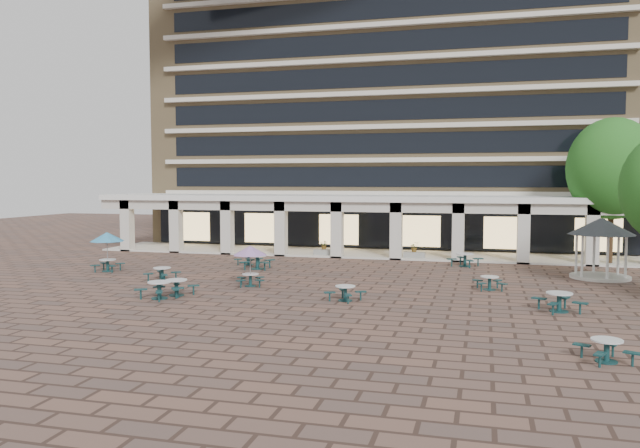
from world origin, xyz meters
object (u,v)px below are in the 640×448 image
at_px(picnic_table_3, 607,348).
at_px(gazebo, 601,233).
at_px(planter_right, 414,253).
at_px(planter_left, 324,250).
at_px(picnic_table_2, 345,292).
at_px(picnic_table_0, 176,286).

distance_m(picnic_table_3, gazebo, 17.86).
xyz_separation_m(gazebo, planter_right, (-11.07, 5.93, -2.09)).
bearing_deg(planter_left, picnic_table_2, -72.32).
height_order(picnic_table_3, planter_left, planter_left).
bearing_deg(gazebo, planter_right, 151.83).
height_order(picnic_table_2, gazebo, gazebo).
height_order(planter_left, planter_right, planter_right).
xyz_separation_m(picnic_table_2, planter_right, (1.40, 16.06, 0.04)).
distance_m(picnic_table_0, picnic_table_2, 8.15).
xyz_separation_m(gazebo, planter_left, (-17.59, 5.93, -2.12)).
bearing_deg(planter_left, picnic_table_3, -57.60).
bearing_deg(picnic_table_2, gazebo, 61.22).
distance_m(picnic_table_0, planter_right, 19.34).
bearing_deg(picnic_table_3, gazebo, 60.49).
height_order(gazebo, planter_left, gazebo).
relative_size(gazebo, planter_left, 2.42).
xyz_separation_m(picnic_table_0, planter_right, (9.51, 16.84, -0.00)).
relative_size(picnic_table_3, gazebo, 0.52).
height_order(picnic_table_0, picnic_table_3, picnic_table_0).
bearing_deg(picnic_table_2, picnic_table_3, -15.02).
relative_size(picnic_table_3, planter_left, 1.26).
bearing_deg(planter_right, gazebo, -28.17).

